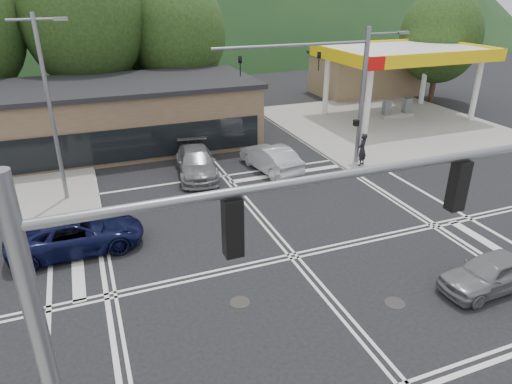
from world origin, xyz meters
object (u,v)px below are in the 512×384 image
object	(u,v)px
car_northbound	(196,162)
pedestrian	(362,150)
car_queue_b	(201,121)
car_blue_west	(77,234)
car_queue_a	(271,158)
car_grey_center	(491,273)

from	to	relation	value
car_northbound	pedestrian	distance (m)	9.83
car_queue_b	car_blue_west	bearing A→B (deg)	58.70
pedestrian	car_northbound	bearing A→B (deg)	-45.69
car_northbound	pedestrian	world-z (taller)	pedestrian
car_northbound	pedestrian	xyz separation A→B (m)	(9.51, -2.46, 0.38)
car_blue_west	pedestrian	bearing A→B (deg)	-78.05
car_queue_a	pedestrian	bearing A→B (deg)	154.93
car_queue_b	pedestrian	xyz separation A→B (m)	(7.08, -10.55, 0.28)
car_queue_b	car_northbound	bearing A→B (deg)	74.36
car_blue_west	car_queue_a	xyz separation A→B (m)	(10.90, 5.28, 0.04)
car_grey_center	car_queue_b	world-z (taller)	car_queue_b
pedestrian	car_blue_west	bearing A→B (deg)	-18.02
car_grey_center	car_northbound	bearing A→B (deg)	-155.82
car_blue_west	car_queue_a	size ratio (longest dim) A/B	1.13
car_blue_west	car_queue_a	distance (m)	12.11
car_queue_a	car_queue_b	xyz separation A→B (m)	(-1.81, 9.05, 0.08)
car_queue_b	pedestrian	size ratio (longest dim) A/B	2.55
car_blue_west	pedestrian	distance (m)	16.62
car_queue_a	pedestrian	distance (m)	5.49
car_blue_west	car_grey_center	world-z (taller)	car_blue_west
car_queue_a	pedestrian	world-z (taller)	pedestrian
car_queue_a	car_grey_center	bearing A→B (deg)	92.76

